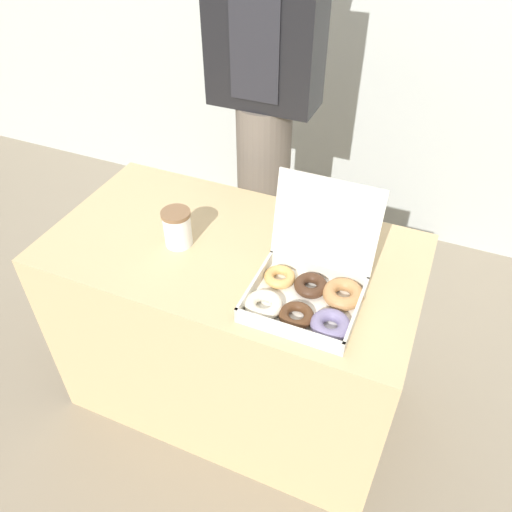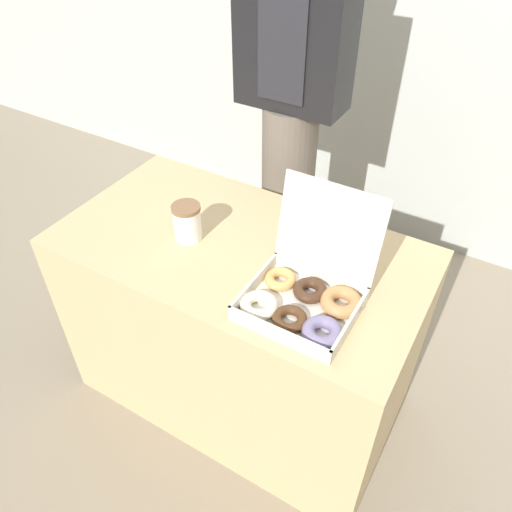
{
  "view_description": "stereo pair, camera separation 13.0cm",
  "coord_description": "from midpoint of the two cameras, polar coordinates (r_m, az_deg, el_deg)",
  "views": [
    {
      "loc": [
        0.52,
        -1.03,
        1.69
      ],
      "look_at": [
        0.13,
        -0.12,
        0.84
      ],
      "focal_mm": 35.0,
      "sensor_mm": 36.0,
      "label": 1
    },
    {
      "loc": [
        0.63,
        -0.97,
        1.69
      ],
      "look_at": [
        0.13,
        -0.12,
        0.84
      ],
      "focal_mm": 35.0,
      "sensor_mm": 36.0,
      "label": 2
    }
  ],
  "objects": [
    {
      "name": "ground_plane",
      "position": [
        2.05,
        0.41,
        -14.94
      ],
      "size": [
        14.0,
        14.0,
        0.0
      ],
      "primitive_type": "plane",
      "color": "gray"
    },
    {
      "name": "table",
      "position": [
        1.76,
        0.47,
        -8.17
      ],
      "size": [
        1.13,
        0.61,
        0.73
      ],
      "color": "tan",
      "rests_on": "ground_plane"
    },
    {
      "name": "donut_box",
      "position": [
        1.3,
        8.71,
        -4.51
      ],
      "size": [
        0.32,
        0.3,
        0.29
      ],
      "color": "silver",
      "rests_on": "table"
    },
    {
      "name": "coffee_cup",
      "position": [
        1.5,
        -5.42,
        3.8
      ],
      "size": [
        0.09,
        0.09,
        0.12
      ],
      "color": "white",
      "rests_on": "table"
    },
    {
      "name": "person_customer",
      "position": [
        1.87,
        6.31,
        18.73
      ],
      "size": [
        0.39,
        0.23,
        1.77
      ],
      "color": "#665B51",
      "rests_on": "ground_plane"
    }
  ]
}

